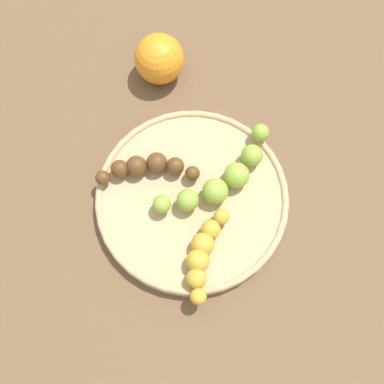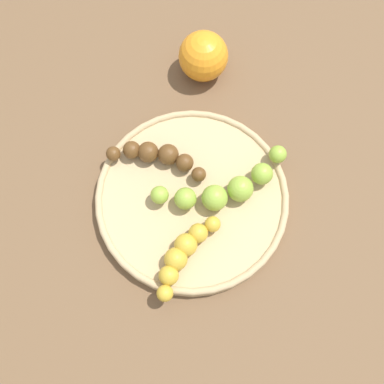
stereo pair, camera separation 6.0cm
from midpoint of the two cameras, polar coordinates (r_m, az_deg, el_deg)
The scene contains 6 objects.
ground_plane at distance 0.64m, azimuth 2.67°, elevation -1.50°, with size 2.40×2.40×0.00m, color brown.
fruit_bowl at distance 0.63m, azimuth 2.72°, elevation -1.17°, with size 0.27×0.27×0.02m.
banana_green at distance 0.61m, azimuth 7.09°, elevation 0.12°, with size 0.11×0.18×0.04m.
banana_overripe at distance 0.63m, azimuth -1.63°, elevation 4.30°, with size 0.13×0.08×0.03m.
banana_spotted at distance 0.58m, azimuth 1.82°, elevation -8.34°, with size 0.05×0.13×0.03m.
orange_fruit at distance 0.71m, azimuth 4.00°, elevation 16.65°, with size 0.08×0.08×0.08m, color orange.
Camera 2 is at (-0.14, 0.14, 0.61)m, focal length 41.65 mm.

